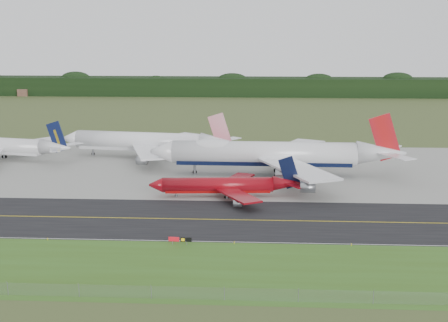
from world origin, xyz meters
TOP-DOWN VIEW (x-y plane):
  - ground at (0.00, 0.00)m, footprint 600.00×600.00m
  - grass_verge at (0.00, -35.00)m, footprint 400.00×30.00m
  - taxiway at (0.00, -4.00)m, footprint 400.00×32.00m
  - apron at (0.00, 51.00)m, footprint 400.00×78.00m
  - taxiway_centreline at (0.00, -4.00)m, footprint 400.00×0.40m
  - taxiway_edge_line at (0.00, -19.50)m, footprint 400.00×0.25m
  - perimeter_fence at (0.00, -48.00)m, footprint 320.00×0.10m
  - horizon_treeline at (0.00, 273.76)m, footprint 700.00×25.00m
  - jet_ba_747 at (15.75, 42.00)m, footprint 76.89×63.84m
  - jet_red_737 at (2.99, 16.60)m, footprint 40.45×32.90m
  - jet_star_tail at (-26.62, 66.12)m, footprint 61.80×51.26m
  - taxiway_sign at (-4.55, -21.74)m, footprint 4.79×0.47m
  - edge_marker_left at (-32.65, -20.50)m, footprint 0.16×0.16m
  - edge_marker_center at (6.54, -20.50)m, footprint 0.16×0.16m
  - edge_marker_right at (30.47, -20.50)m, footprint 0.16×0.16m

SIDE VIEW (x-z plane):
  - ground at x=0.00m, z-range 0.00..0.00m
  - grass_verge at x=0.00m, z-range 0.00..0.01m
  - apron at x=0.00m, z-range 0.00..0.01m
  - taxiway at x=0.00m, z-range 0.00..0.02m
  - taxiway_centreline at x=0.00m, z-range 0.03..0.03m
  - taxiway_edge_line at x=0.00m, z-range 0.03..0.03m
  - edge_marker_left at x=-32.65m, z-range 0.00..0.50m
  - edge_marker_center at x=6.54m, z-range 0.00..0.50m
  - edge_marker_right at x=30.47m, z-range 0.00..0.50m
  - perimeter_fence at x=0.00m, z-range -158.90..161.10m
  - taxiway_sign at x=-4.55m, z-range 0.33..1.92m
  - jet_red_737 at x=2.99m, z-range -2.44..8.48m
  - jet_star_tail at x=-26.62m, z-range -2.72..13.59m
  - horizon_treeline at x=0.00m, z-range -0.53..11.47m
  - jet_ba_747 at x=15.75m, z-range -3.09..16.28m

